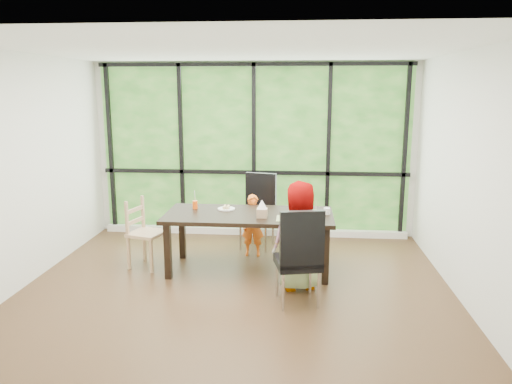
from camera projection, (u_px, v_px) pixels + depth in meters
The scene contains 23 objects.
ground at pixel (237, 287), 5.80m from camera, with size 5.00×5.00×0.00m, color black.
back_wall at pixel (254, 150), 7.71m from camera, with size 5.00×5.00×0.00m, color silver.
foliage_backdrop at pixel (254, 150), 7.69m from camera, with size 4.80×0.02×2.65m, color #1D4516.
window_mullions at pixel (254, 150), 7.65m from camera, with size 4.80×0.06×2.65m, color black, non-canonical shape.
window_sill at pixel (254, 231), 7.88m from camera, with size 4.80×0.12×0.10m, color silver.
dining_table at pixel (249, 242), 6.27m from camera, with size 2.11×0.96×0.75m, color black.
chair_window_leather at pixel (257, 212), 7.13m from camera, with size 0.46×0.46×1.08m, color black.
chair_interior_leather at pixel (298, 255), 5.28m from camera, with size 0.46×0.46×1.08m, color black.
chair_end_beech at pixel (147, 233), 6.39m from camera, with size 0.42×0.40×0.90m, color tan.
child_toddler at pixel (253, 225), 6.82m from camera, with size 0.32×0.21×0.87m, color orange.
child_older at pixel (298, 236), 5.64m from camera, with size 0.62×0.41×1.28m, color slate.
placemat at pixel (293, 219), 5.94m from camera, with size 0.40×0.29×0.01m, color tan.
plate_far at pixel (226, 209), 6.41m from camera, with size 0.22×0.22×0.01m, color white.
plate_near at pixel (294, 219), 5.92m from camera, with size 0.25×0.25×0.02m, color white.
orange_cup at pixel (195, 205), 6.43m from camera, with size 0.07×0.07×0.11m, color #FF560D.
green_cup at pixel (316, 215), 5.87m from camera, with size 0.08×0.08×0.12m, color #4CC724.
white_mug at pixel (327, 211), 6.15m from camera, with size 0.08×0.08×0.08m, color white.
tissue_box at pixel (262, 213), 6.00m from camera, with size 0.13×0.13×0.11m, color tan.
crepe_rolls_far at pixel (226, 207), 6.40m from camera, with size 0.10×0.12×0.04m, color tan, non-canonical shape.
crepe_rolls_near at pixel (294, 217), 5.92m from camera, with size 0.10×0.12×0.04m, color tan, non-canonical shape.
straw_white at pixel (195, 198), 6.42m from camera, with size 0.01×0.01×0.20m, color white.
straw_pink at pixel (316, 207), 5.84m from camera, with size 0.01×0.01×0.20m, color pink.
tissue at pixel (262, 204), 5.98m from camera, with size 0.12×0.12×0.11m, color white.
Camera 1 is at (0.71, -5.40, 2.30)m, focal length 34.54 mm.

